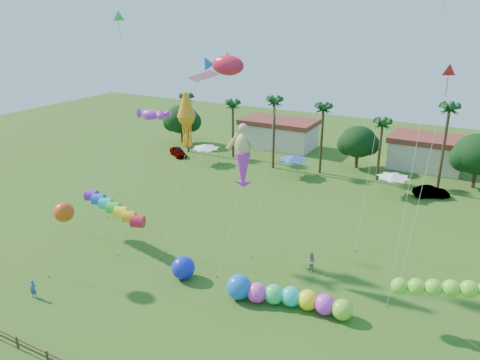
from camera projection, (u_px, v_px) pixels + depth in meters
The scene contains 19 objects.
ground at pixel (174, 339), 33.62m from camera, with size 160.00×160.00×0.00m, color #285116.
tree_line at pixel (374, 144), 66.97m from camera, with size 69.46×8.91×11.00m.
buildings_row at pixel (340, 143), 75.68m from camera, with size 35.00×7.00×4.00m.
tent_row at pixel (292, 159), 65.42m from camera, with size 31.00×4.00×0.60m.
car_a at pixel (178, 152), 75.75m from camera, with size 1.69×4.19×1.43m, color #4C4C54.
car_b at pixel (431, 192), 58.97m from camera, with size 1.51×4.32×1.42m, color #4C4C54.
spectator_a at pixel (33, 289), 38.25m from camera, with size 0.58×0.38×1.58m, color #2F58A6.
spectator_b at pixel (311, 262), 42.04m from camera, with size 0.91×0.71×1.87m, color #A7A28B.
caterpillar_inflatable at pixel (283, 296), 37.15m from camera, with size 10.26×3.34×2.09m.
blue_ball at pixel (183, 268), 40.95m from camera, with size 2.07×2.07×2.07m, color #1625CD.
rainbow_tube at pixel (121, 217), 45.34m from camera, with size 9.25×2.37×3.97m.
green_worm at pixel (400, 286), 34.14m from camera, with size 9.33×2.79×4.05m.
orange_ball_kite at pixel (64, 212), 39.84m from camera, with size 2.63×2.53×6.93m.
merman_kite at pixel (243, 160), 40.64m from camera, with size 2.63×4.66×12.75m.
fish_kite at pixel (228, 65), 41.23m from camera, with size 4.98×6.45×18.70m.
squid_kite at pixel (186, 118), 44.01m from camera, with size 2.28×6.07×15.28m.
lobster_kite at pixel (151, 115), 43.84m from camera, with size 3.76×5.96×13.73m.
delta_kite_red at pixel (448, 75), 38.09m from camera, with size 1.73×5.09×18.22m.
delta_kite_green at pixel (119, 20), 47.96m from camera, with size 1.95×3.78×22.28m.
Camera 1 is at (17.32, -22.12, 22.24)m, focal length 35.00 mm.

